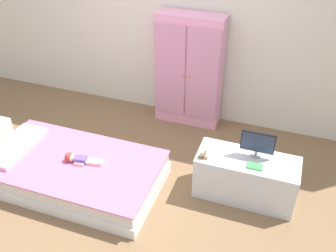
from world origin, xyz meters
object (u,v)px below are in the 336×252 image
at_px(wardrobe, 189,71).
at_px(book_green, 255,166).
at_px(doll, 76,159).
at_px(tv_stand, 246,177).
at_px(rocking_horse_toy, 204,154).
at_px(tv_monitor, 258,143).
at_px(bed, 75,172).

distance_m(wardrobe, book_green, 1.58).
bearing_deg(book_green, doll, -170.40).
bearing_deg(tv_stand, book_green, -51.30).
bearing_deg(tv_stand, rocking_horse_toy, -162.38).
relative_size(wardrobe, tv_monitor, 4.40).
bearing_deg(tv_monitor, bed, -165.19).
xyz_separation_m(tv_monitor, rocking_horse_toy, (-0.46, -0.20, -0.11)).
relative_size(wardrobe, rocking_horse_toy, 12.94).
bearing_deg(tv_monitor, doll, -165.21).
height_order(bed, rocking_horse_toy, rocking_horse_toy).
xyz_separation_m(doll, tv_stand, (1.66, 0.38, -0.08)).
bearing_deg(book_green, bed, -170.26).
height_order(tv_monitor, book_green, tv_monitor).
relative_size(bed, tv_stand, 1.82).
height_order(doll, wardrobe, wardrobe).
xyz_separation_m(tv_monitor, book_green, (0.02, -0.16, -0.15)).
height_order(doll, book_green, book_green).
bearing_deg(book_green, tv_stand, 128.70).
distance_m(bed, doll, 0.18).
bearing_deg(tv_stand, wardrobe, 129.93).
distance_m(tv_stand, rocking_horse_toy, 0.51).
xyz_separation_m(wardrobe, tv_monitor, (0.99, -1.04, -0.07)).
bearing_deg(tv_stand, bed, -166.90).
distance_m(tv_stand, book_green, 0.27).
xyz_separation_m(doll, tv_monitor, (1.71, 0.45, 0.31)).
bearing_deg(tv_monitor, wardrobe, 133.40).
distance_m(bed, wardrobe, 1.78).
distance_m(wardrobe, rocking_horse_toy, 1.36).
bearing_deg(doll, book_green, 9.60).
xyz_separation_m(doll, rocking_horse_toy, (1.25, 0.25, 0.20)).
bearing_deg(bed, doll, 15.47).
bearing_deg(bed, book_green, 9.74).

